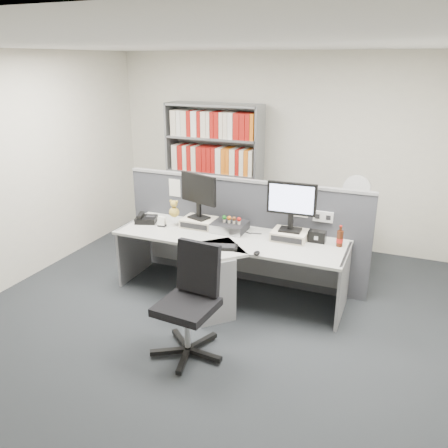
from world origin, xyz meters
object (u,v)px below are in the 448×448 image
at_px(monitor_right, 291,202).
at_px(office_chair, 191,298).
at_px(filing_cabinet, 351,245).
at_px(keyboard, 217,247).
at_px(desk_calendar, 162,222).
at_px(desk_phone, 146,219).
at_px(monitor_left, 199,192).
at_px(mouse, 257,253).
at_px(desktop_pc, 230,227).
at_px(speaker, 317,236).
at_px(desk, 222,265).
at_px(cola_bottle, 340,239).
at_px(shelving_unit, 214,175).
at_px(desk_fan, 357,192).

distance_m(monitor_right, office_chair, 1.55).
bearing_deg(filing_cabinet, keyboard, -127.75).
relative_size(desk_calendar, office_chair, 0.11).
bearing_deg(keyboard, filing_cabinet, 52.25).
bearing_deg(desk_phone, desk_calendar, -12.25).
bearing_deg(office_chair, filing_cabinet, 64.45).
distance_m(monitor_left, mouse, 1.12).
height_order(monitor_left, keyboard, monitor_left).
bearing_deg(office_chair, monitor_right, 66.97).
relative_size(desktop_pc, mouse, 3.82).
height_order(monitor_right, filing_cabinet, monitor_right).
bearing_deg(monitor_left, desk_calendar, -157.15).
relative_size(desk_phone, filing_cabinet, 0.43).
relative_size(monitor_right, speaker, 2.91).
xyz_separation_m(desk, desktop_pc, (-0.07, 0.38, 0.31)).
xyz_separation_m(desktop_pc, keyboard, (0.07, -0.53, -0.04)).
relative_size(speaker, office_chair, 0.18).
height_order(monitor_left, cola_bottle, monitor_left).
distance_m(monitor_left, speaker, 1.43).
xyz_separation_m(desk, desk_phone, (-1.12, 0.27, 0.30)).
distance_m(desktop_pc, cola_bottle, 1.25).
height_order(desk, desk_phone, desk_phone).
bearing_deg(desk_calendar, shelving_unit, 91.37).
xyz_separation_m(desk, desk_fan, (1.20, 1.40, 0.60)).
height_order(mouse, desk_phone, desk_phone).
bearing_deg(desk_fan, shelving_unit, 167.92).
bearing_deg(keyboard, monitor_right, 39.51).
relative_size(monitor_right, shelving_unit, 0.27).
relative_size(keyboard, mouse, 4.59).
height_order(desktop_pc, filing_cabinet, desktop_pc).
xyz_separation_m(keyboard, desk_fan, (1.19, 1.54, 0.32)).
distance_m(cola_bottle, office_chair, 1.74).
relative_size(desk_phone, desk_fan, 0.53).
bearing_deg(desktop_pc, filing_cabinet, 38.77).
xyz_separation_m(desktop_pc, office_chair, (0.15, -1.31, -0.22)).
bearing_deg(desk_phone, speaker, 4.42).
bearing_deg(desk, cola_bottle, 18.43).
bearing_deg(desk_calendar, monitor_right, 6.48).
bearing_deg(monitor_left, shelving_unit, 106.89).
bearing_deg(monitor_left, desk_phone, -170.10).
relative_size(cola_bottle, office_chair, 0.23).
bearing_deg(speaker, filing_cabinet, 74.74).
bearing_deg(desk_calendar, mouse, -15.70).
distance_m(filing_cabinet, office_chair, 2.59).
bearing_deg(cola_bottle, filing_cabinet, 88.85).
distance_m(desktop_pc, desk_phone, 1.06).
height_order(speaker, filing_cabinet, speaker).
height_order(monitor_right, speaker, monitor_right).
bearing_deg(desk_calendar, desk_phone, 167.75).
bearing_deg(desk, speaker, 24.54).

